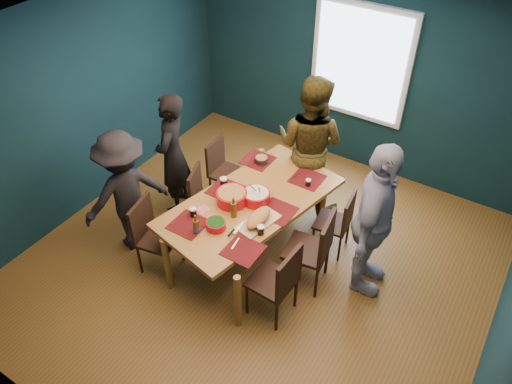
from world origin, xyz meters
TOP-DOWN VIEW (x-y plane):
  - room at (0.00, 0.27)m, footprint 5.01×5.01m
  - dining_table at (-0.19, 0.15)m, footprint 1.45×2.26m
  - chair_left_far at (-1.07, 0.79)m, footprint 0.42×0.42m
  - chair_left_mid at (-0.91, 0.18)m, footprint 0.51×0.51m
  - chair_left_near at (-1.02, -0.63)m, footprint 0.48×0.48m
  - chair_right_far at (0.65, 0.71)m, footprint 0.42×0.42m
  - chair_right_mid at (0.65, 0.10)m, footprint 0.51×0.51m
  - chair_right_near at (0.55, -0.48)m, footprint 0.45×0.45m
  - person_far_left at (-1.46, 0.32)m, footprint 0.58×0.70m
  - person_back at (-0.07, 1.29)m, footprint 0.90×0.71m
  - person_right at (1.12, 0.40)m, footprint 0.61×1.14m
  - person_near_left at (-1.48, -0.49)m, footprint 0.94×1.16m
  - bowl_salad at (-0.36, 0.01)m, footprint 0.34×0.34m
  - bowl_dumpling at (-0.14, 0.17)m, footprint 0.31×0.31m
  - bowl_herbs at (-0.26, -0.41)m, footprint 0.21×0.21m
  - cutting_board at (0.06, -0.12)m, footprint 0.34×0.62m
  - small_bowl at (-0.48, 0.82)m, footprint 0.17×0.17m
  - beer_bottle_a at (-0.39, -0.58)m, footprint 0.07×0.07m
  - beer_bottle_b at (-0.21, -0.17)m, footprint 0.07×0.07m
  - cola_glass_a at (-0.58, -0.39)m, footprint 0.08×0.08m
  - cola_glass_b at (0.17, -0.24)m, footprint 0.08×0.08m
  - cola_glass_c at (0.21, 0.72)m, footprint 0.06×0.06m
  - cola_glass_d at (-0.59, 0.19)m, footprint 0.08×0.08m
  - napkin_a at (0.12, 0.14)m, footprint 0.20×0.20m
  - napkin_b at (-0.55, -0.26)m, footprint 0.15×0.15m
  - napkin_c at (0.12, -0.59)m, footprint 0.14×0.14m

SIDE VIEW (x-z plane):
  - chair_right_far at x=0.65m, z-range 0.07..0.91m
  - chair_left_far at x=-1.07m, z-range 0.07..0.95m
  - chair_left_mid at x=-0.91m, z-range 0.07..0.95m
  - chair_left_near at x=-1.02m, z-range 0.08..0.99m
  - chair_right_near at x=0.55m, z-range 0.08..1.03m
  - chair_right_mid at x=0.65m, z-range 0.08..1.07m
  - dining_table at x=-0.19m, z-range 0.32..1.11m
  - person_near_left at x=-1.48m, z-range 0.00..1.56m
  - napkin_b at x=-0.55m, z-range 0.79..0.80m
  - napkin_c at x=0.12m, z-range 0.79..0.80m
  - napkin_a at x=0.12m, z-range 0.79..0.80m
  - person_far_left at x=-1.46m, z-range 0.00..1.64m
  - small_bowl at x=-0.48m, z-range 0.80..0.87m
  - cola_glass_c at x=0.21m, z-range 0.80..0.88m
  - bowl_herbs at x=-0.26m, z-range 0.80..0.89m
  - cola_glass_b at x=0.17m, z-range 0.80..0.90m
  - cola_glass_a at x=-0.58m, z-range 0.80..0.91m
  - cutting_board at x=0.06m, z-range 0.79..0.92m
  - cola_glass_d at x=-0.59m, z-range 0.80..0.91m
  - bowl_dumpling at x=-0.14m, z-range 0.72..1.00m
  - bowl_salad at x=-0.36m, z-range 0.80..0.94m
  - beer_bottle_a at x=-0.39m, z-range 0.76..1.00m
  - beer_bottle_b at x=-0.21m, z-range 0.76..1.02m
  - person_back at x=-0.07m, z-range 0.00..1.84m
  - person_right at x=1.12m, z-range 0.00..1.86m
  - room at x=0.00m, z-range 0.01..2.73m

